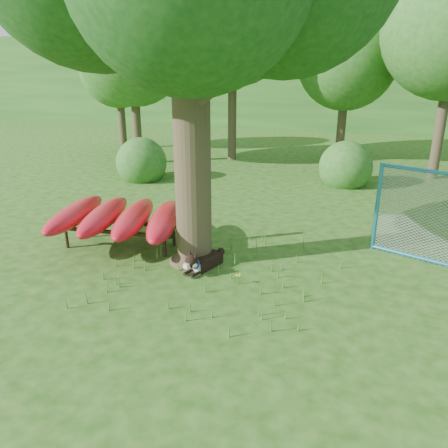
% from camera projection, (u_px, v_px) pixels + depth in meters
% --- Properties ---
extents(ground, '(80.00, 80.00, 0.00)m').
position_uv_depth(ground, '(192.00, 298.00, 7.66)').
color(ground, '#1E490E').
rests_on(ground, ground).
extents(wooden_post, '(0.40, 0.20, 1.47)m').
position_uv_depth(wooden_post, '(185.00, 212.00, 9.74)').
color(wooden_post, brown).
rests_on(wooden_post, ground).
extents(kayak_rack, '(3.33, 2.96, 0.92)m').
position_uv_depth(kayak_rack, '(119.00, 217.00, 9.63)').
color(kayak_rack, black).
rests_on(kayak_rack, ground).
extents(husky_dog, '(0.56, 1.09, 0.51)m').
position_uv_depth(husky_dog, '(202.00, 262.00, 8.67)').
color(husky_dog, black).
rests_on(husky_dog, ground).
extents(wildflower_clump, '(0.10, 0.09, 0.21)m').
position_uv_depth(wildflower_clump, '(238.00, 276.00, 8.10)').
color(wildflower_clump, '#47802A').
rests_on(wildflower_clump, ground).
extents(bg_tree_a, '(4.40, 4.40, 6.70)m').
position_uv_depth(bg_tree_a, '(132.00, 49.00, 17.00)').
color(bg_tree_a, '#3A2F1F').
rests_on(bg_tree_a, ground).
extents(bg_tree_b, '(5.20, 5.20, 8.22)m').
position_uv_depth(bg_tree_b, '(233.00, 20.00, 17.37)').
color(bg_tree_b, '#3A2F1F').
rests_on(bg_tree_b, ground).
extents(bg_tree_c, '(4.00, 4.00, 6.12)m').
position_uv_depth(bg_tree_c, '(347.00, 60.00, 17.44)').
color(bg_tree_c, '#3A2F1F').
rests_on(bg_tree_c, ground).
extents(bg_tree_f, '(3.60, 3.60, 5.55)m').
position_uv_depth(bg_tree_f, '(118.00, 69.00, 20.67)').
color(bg_tree_f, '#3A2F1F').
rests_on(bg_tree_f, ground).
extents(shrub_left, '(1.80, 1.80, 1.80)m').
position_uv_depth(shrub_left, '(143.00, 179.00, 15.84)').
color(shrub_left, '#265F1E').
rests_on(shrub_left, ground).
extents(shrub_mid, '(1.80, 1.80, 1.80)m').
position_uv_depth(shrub_mid, '(344.00, 184.00, 15.11)').
color(shrub_mid, '#265F1E').
rests_on(shrub_mid, ground).
extents(wooded_hillside, '(80.00, 12.00, 6.00)m').
position_uv_depth(wooded_hillside, '(337.00, 79.00, 31.66)').
color(wooded_hillside, '#265F1E').
rests_on(wooded_hillside, ground).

